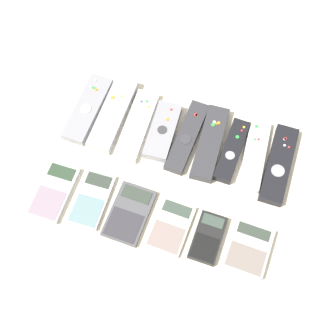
{
  "coord_description": "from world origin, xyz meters",
  "views": [
    {
      "loc": [
        0.14,
        -0.41,
        1.0
      ],
      "look_at": [
        0.0,
        0.03,
        0.01
      ],
      "focal_mm": 50.0,
      "sensor_mm": 36.0,
      "label": 1
    }
  ],
  "objects_px": {
    "remote_8": "(279,164)",
    "calculator_2": "(129,213)",
    "remote_1": "(113,114)",
    "remote_3": "(163,131)",
    "remote_4": "(187,137)",
    "remote_6": "(232,151)",
    "calculator_5": "(249,249)",
    "remote_0": "(88,109)",
    "remote_5": "(210,143)",
    "calculator_4": "(208,238)",
    "remote_7": "(255,155)",
    "remote_2": "(137,125)",
    "calculator_1": "(92,199)",
    "calculator_3": "(171,226)",
    "calculator_0": "(54,191)"
  },
  "relations": [
    {
      "from": "remote_0",
      "to": "calculator_5",
      "type": "bearing_deg",
      "value": -24.2
    },
    {
      "from": "remote_6",
      "to": "calculator_3",
      "type": "xyz_separation_m",
      "value": [
        -0.08,
        -0.22,
        -0.01
      ]
    },
    {
      "from": "calculator_2",
      "to": "calculator_4",
      "type": "xyz_separation_m",
      "value": [
        0.18,
        -0.0,
        0.0
      ]
    },
    {
      "from": "remote_4",
      "to": "calculator_5",
      "type": "xyz_separation_m",
      "value": [
        0.21,
        -0.22,
        -0.0
      ]
    },
    {
      "from": "calculator_4",
      "to": "calculator_5",
      "type": "height_order",
      "value": "same"
    },
    {
      "from": "remote_6",
      "to": "calculator_3",
      "type": "height_order",
      "value": "remote_6"
    },
    {
      "from": "remote_3",
      "to": "calculator_4",
      "type": "xyz_separation_m",
      "value": [
        0.18,
        -0.22,
        -0.0
      ]
    },
    {
      "from": "calculator_1",
      "to": "calculator_5",
      "type": "bearing_deg",
      "value": -1.63
    },
    {
      "from": "remote_4",
      "to": "calculator_1",
      "type": "distance_m",
      "value": 0.27
    },
    {
      "from": "remote_1",
      "to": "remote_3",
      "type": "relative_size",
      "value": 1.33
    },
    {
      "from": "remote_7",
      "to": "remote_8",
      "type": "height_order",
      "value": "remote_8"
    },
    {
      "from": "remote_8",
      "to": "calculator_1",
      "type": "xyz_separation_m",
      "value": [
        -0.39,
        -0.22,
        -0.01
      ]
    },
    {
      "from": "calculator_4",
      "to": "calculator_5",
      "type": "relative_size",
      "value": 0.98
    },
    {
      "from": "remote_1",
      "to": "remote_4",
      "type": "bearing_deg",
      "value": -0.94
    },
    {
      "from": "calculator_1",
      "to": "calculator_3",
      "type": "distance_m",
      "value": 0.19
    },
    {
      "from": "remote_3",
      "to": "calculator_5",
      "type": "xyz_separation_m",
      "value": [
        0.27,
        -0.22,
        -0.0
      ]
    },
    {
      "from": "remote_1",
      "to": "remote_6",
      "type": "height_order",
      "value": "remote_1"
    },
    {
      "from": "remote_1",
      "to": "remote_3",
      "type": "distance_m",
      "value": 0.13
    },
    {
      "from": "remote_2",
      "to": "remote_4",
      "type": "height_order",
      "value": "remote_4"
    },
    {
      "from": "remote_5",
      "to": "calculator_1",
      "type": "distance_m",
      "value": 0.31
    },
    {
      "from": "remote_6",
      "to": "remote_4",
      "type": "bearing_deg",
      "value": -179.45
    },
    {
      "from": "remote_8",
      "to": "calculator_2",
      "type": "height_order",
      "value": "remote_8"
    },
    {
      "from": "remote_1",
      "to": "calculator_5",
      "type": "bearing_deg",
      "value": -29.58
    },
    {
      "from": "remote_6",
      "to": "remote_7",
      "type": "distance_m",
      "value": 0.05
    },
    {
      "from": "remote_6",
      "to": "remote_1",
      "type": "bearing_deg",
      "value": -178.84
    },
    {
      "from": "remote_4",
      "to": "remote_1",
      "type": "bearing_deg",
      "value": -177.56
    },
    {
      "from": "remote_0",
      "to": "calculator_2",
      "type": "bearing_deg",
      "value": -48.26
    },
    {
      "from": "remote_8",
      "to": "calculator_2",
      "type": "relative_size",
      "value": 1.46
    },
    {
      "from": "remote_3",
      "to": "remote_8",
      "type": "distance_m",
      "value": 0.29
    },
    {
      "from": "remote_0",
      "to": "calculator_4",
      "type": "xyz_separation_m",
      "value": [
        0.38,
        -0.23,
        -0.0
      ]
    },
    {
      "from": "remote_0",
      "to": "calculator_0",
      "type": "xyz_separation_m",
      "value": [
        0.01,
        -0.23,
        -0.0
      ]
    },
    {
      "from": "remote_0",
      "to": "calculator_1",
      "type": "relative_size",
      "value": 1.43
    },
    {
      "from": "remote_7",
      "to": "calculator_3",
      "type": "relative_size",
      "value": 1.51
    },
    {
      "from": "remote_1",
      "to": "remote_6",
      "type": "distance_m",
      "value": 0.3
    },
    {
      "from": "remote_1",
      "to": "calculator_3",
      "type": "distance_m",
      "value": 0.32
    },
    {
      "from": "remote_3",
      "to": "remote_6",
      "type": "relative_size",
      "value": 0.94
    },
    {
      "from": "remote_3",
      "to": "calculator_2",
      "type": "distance_m",
      "value": 0.22
    },
    {
      "from": "remote_3",
      "to": "remote_7",
      "type": "xyz_separation_m",
      "value": [
        0.23,
        0.01,
        -0.0
      ]
    },
    {
      "from": "remote_1",
      "to": "calculator_2",
      "type": "bearing_deg",
      "value": -61.38
    },
    {
      "from": "remote_4",
      "to": "calculator_5",
      "type": "height_order",
      "value": "remote_4"
    },
    {
      "from": "remote_5",
      "to": "calculator_0",
      "type": "xyz_separation_m",
      "value": [
        -0.31,
        -0.23,
        -0.0
      ]
    },
    {
      "from": "remote_5",
      "to": "remote_8",
      "type": "distance_m",
      "value": 0.17
    },
    {
      "from": "remote_6",
      "to": "remote_3",
      "type": "bearing_deg",
      "value": -177.26
    },
    {
      "from": "remote_4",
      "to": "calculator_2",
      "type": "bearing_deg",
      "value": -102.95
    },
    {
      "from": "remote_4",
      "to": "calculator_2",
      "type": "xyz_separation_m",
      "value": [
        -0.07,
        -0.23,
        -0.0
      ]
    },
    {
      "from": "remote_1",
      "to": "calculator_0",
      "type": "xyz_separation_m",
      "value": [
        -0.06,
        -0.23,
        -0.01
      ]
    },
    {
      "from": "calculator_1",
      "to": "remote_2",
      "type": "bearing_deg",
      "value": 79.97
    },
    {
      "from": "remote_2",
      "to": "calculator_3",
      "type": "height_order",
      "value": "remote_2"
    },
    {
      "from": "calculator_0",
      "to": "calculator_3",
      "type": "bearing_deg",
      "value": 0.82
    },
    {
      "from": "remote_7",
      "to": "remote_2",
      "type": "bearing_deg",
      "value": 178.2
    }
  ]
}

